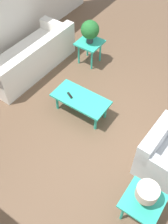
% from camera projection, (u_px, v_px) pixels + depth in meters
% --- Properties ---
extents(ground_plane, '(14.00, 14.00, 0.00)m').
position_uv_depth(ground_plane, '(106.00, 130.00, 4.80)').
color(ground_plane, brown).
extents(sofa, '(0.91, 2.18, 0.76)m').
position_uv_depth(sofa, '(31.00, 58.00, 5.67)').
color(sofa, white).
rests_on(sofa, ground_plane).
extents(armchair, '(0.81, 0.91, 0.79)m').
position_uv_depth(armchair, '(166.00, 156.00, 4.08)').
color(armchair, silver).
rests_on(armchair, ground_plane).
extents(coffee_table, '(1.05, 0.51, 0.40)m').
position_uv_depth(coffee_table, '(81.00, 100.00, 4.79)').
color(coffee_table, '#2DB79E').
rests_on(coffee_table, ground_plane).
extents(side_table_plant, '(0.52, 0.52, 0.54)m').
position_uv_depth(side_table_plant, '(90.00, 45.00, 5.70)').
color(side_table_plant, '#2DB79E').
rests_on(side_table_plant, ground_plane).
extents(side_table_lamp, '(0.52, 0.52, 0.54)m').
position_uv_depth(side_table_lamp, '(142.00, 203.00, 3.46)').
color(side_table_lamp, '#2DB79E').
rests_on(side_table_lamp, ground_plane).
extents(potted_plant, '(0.39, 0.39, 0.49)m').
position_uv_depth(potted_plant, '(90.00, 30.00, 5.41)').
color(potted_plant, '#333338').
rests_on(potted_plant, side_table_plant).
extents(table_lamp, '(0.29, 0.29, 0.36)m').
position_uv_depth(table_lamp, '(147.00, 193.00, 3.21)').
color(table_lamp, '#997F4C').
rests_on(table_lamp, side_table_lamp).
extents(remote_control, '(0.16, 0.11, 0.02)m').
position_uv_depth(remote_control, '(70.00, 95.00, 4.78)').
color(remote_control, black).
rests_on(remote_control, coffee_table).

